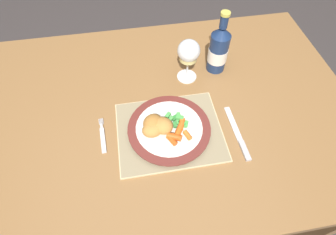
{
  "coord_description": "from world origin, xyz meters",
  "views": [
    {
      "loc": [
        -0.05,
        -0.56,
        1.47
      ],
      "look_at": [
        0.03,
        -0.08,
        0.78
      ],
      "focal_mm": 28.0,
      "sensor_mm": 36.0,
      "label": 1
    }
  ],
  "objects_px": {
    "fork": "(103,138)",
    "dinner_plate": "(169,129)",
    "table_knife": "(239,137)",
    "wine_glass": "(189,53)",
    "dining_table": "(157,121)",
    "bottle": "(219,49)"
  },
  "relations": [
    {
      "from": "fork",
      "to": "table_knife",
      "type": "height_order",
      "value": "table_knife"
    },
    {
      "from": "wine_glass",
      "to": "bottle",
      "type": "xyz_separation_m",
      "value": [
        0.12,
        0.03,
        -0.03
      ]
    },
    {
      "from": "fork",
      "to": "table_knife",
      "type": "xyz_separation_m",
      "value": [
        0.43,
        -0.07,
        0.0
      ]
    },
    {
      "from": "fork",
      "to": "bottle",
      "type": "distance_m",
      "value": 0.52
    },
    {
      "from": "dining_table",
      "to": "bottle",
      "type": "relative_size",
      "value": 5.84
    },
    {
      "from": "dinner_plate",
      "to": "table_knife",
      "type": "xyz_separation_m",
      "value": [
        0.22,
        -0.06,
        -0.01
      ]
    },
    {
      "from": "dining_table",
      "to": "table_knife",
      "type": "distance_m",
      "value": 0.31
    },
    {
      "from": "dining_table",
      "to": "wine_glass",
      "type": "distance_m",
      "value": 0.28
    },
    {
      "from": "fork",
      "to": "bottle",
      "type": "height_order",
      "value": "bottle"
    },
    {
      "from": "dinner_plate",
      "to": "table_knife",
      "type": "relative_size",
      "value": 1.27
    },
    {
      "from": "fork",
      "to": "dinner_plate",
      "type": "bearing_deg",
      "value": -3.3
    },
    {
      "from": "dinner_plate",
      "to": "bottle",
      "type": "xyz_separation_m",
      "value": [
        0.23,
        0.26,
        0.07
      ]
    },
    {
      "from": "dinner_plate",
      "to": "fork",
      "type": "relative_size",
      "value": 2.01
    },
    {
      "from": "dinner_plate",
      "to": "table_knife",
      "type": "height_order",
      "value": "dinner_plate"
    },
    {
      "from": "dining_table",
      "to": "fork",
      "type": "bearing_deg",
      "value": -153.09
    },
    {
      "from": "wine_glass",
      "to": "dinner_plate",
      "type": "bearing_deg",
      "value": -114.94
    },
    {
      "from": "fork",
      "to": "wine_glass",
      "type": "bearing_deg",
      "value": 34.42
    },
    {
      "from": "dinner_plate",
      "to": "wine_glass",
      "type": "distance_m",
      "value": 0.28
    },
    {
      "from": "wine_glass",
      "to": "dining_table",
      "type": "bearing_deg",
      "value": -137.22
    },
    {
      "from": "dining_table",
      "to": "fork",
      "type": "height_order",
      "value": "fork"
    },
    {
      "from": "dining_table",
      "to": "wine_glass",
      "type": "relative_size",
      "value": 8.46
    },
    {
      "from": "dining_table",
      "to": "fork",
      "type": "distance_m",
      "value": 0.23
    }
  ]
}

